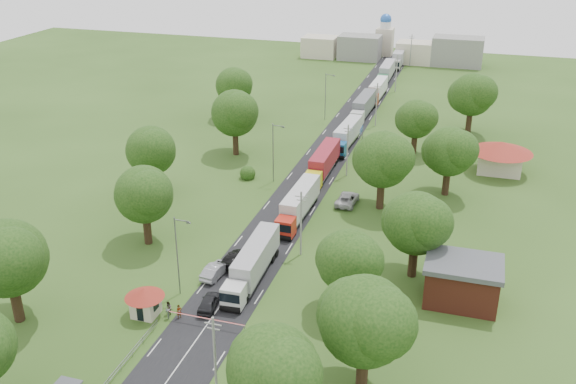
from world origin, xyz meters
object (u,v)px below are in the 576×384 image
at_px(car_lane_front, 209,302).
at_px(pedestrian_near, 179,312).
at_px(truck_0, 253,263).
at_px(guard_booth, 145,298).
at_px(info_sign, 361,133).
at_px(boom_barrier, 194,317).
at_px(car_lane_mid, 216,270).

distance_m(car_lane_front, pedestrian_near, 3.62).
bearing_deg(truck_0, pedestrian_near, -116.18).
distance_m(truck_0, pedestrian_near, 11.41).
bearing_deg(car_lane_front, pedestrian_near, 41.25).
bearing_deg(guard_booth, truck_0, 50.47).
bearing_deg(info_sign, car_lane_front, -96.23).
bearing_deg(pedestrian_near, info_sign, 40.28).
bearing_deg(truck_0, car_lane_front, -109.23).
distance_m(info_sign, car_lane_front, 57.17).
distance_m(guard_booth, info_sign, 61.27).
distance_m(guard_booth, truck_0, 13.83).
xyz_separation_m(boom_barrier, car_lane_mid, (-1.64, 9.80, -0.06)).
bearing_deg(info_sign, pedestrian_near, -98.22).
height_order(guard_booth, pedestrian_near, guard_booth).
relative_size(guard_booth, car_lane_mid, 0.88).
relative_size(info_sign, truck_0, 0.27).
bearing_deg(car_lane_front, boom_barrier, 76.39).
bearing_deg(pedestrian_near, boom_barrier, -55.28).
height_order(info_sign, car_lane_front, info_sign).
relative_size(boom_barrier, car_lane_front, 2.02).
bearing_deg(pedestrian_near, guard_booth, 146.01).
bearing_deg(truck_0, guard_booth, -129.53).
distance_m(info_sign, truck_0, 49.47).
xyz_separation_m(boom_barrier, car_lane_front, (0.36, 3.21, -0.11)).
height_order(car_lane_front, car_lane_mid, car_lane_mid).
relative_size(guard_booth, pedestrian_near, 2.70).
distance_m(info_sign, car_lane_mid, 50.92).
xyz_separation_m(boom_barrier, pedestrian_near, (-2.04, 0.50, -0.08)).
height_order(boom_barrier, guard_booth, guard_booth).
relative_size(info_sign, pedestrian_near, 2.51).
bearing_deg(info_sign, guard_booth, -101.68).
distance_m(boom_barrier, pedestrian_near, 2.10).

